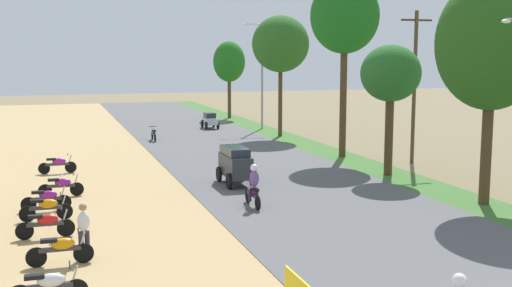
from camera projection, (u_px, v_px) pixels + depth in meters
name	position (u px, v px, depth m)	size (l,w,h in m)	color
parked_motorbike_nearest	(49.00, 285.00, 14.38)	(1.80, 0.54, 0.94)	black
parked_motorbike_second	(61.00, 248.00, 17.17)	(1.80, 0.54, 0.94)	black
parked_motorbike_third	(46.00, 223.00, 19.72)	(1.80, 0.54, 0.94)	black
parked_motorbike_fourth	(47.00, 207.00, 21.83)	(1.80, 0.54, 0.94)	black
parked_motorbike_fifth	(47.00, 198.00, 23.22)	(1.80, 0.54, 0.94)	black
parked_motorbike_sixth	(62.00, 185.00, 25.54)	(1.80, 0.54, 0.94)	black
parked_motorbike_seventh	(58.00, 164.00, 30.62)	(1.80, 0.54, 0.94)	black
pedestrian_on_shoulder	(84.00, 228.00, 17.60)	(0.42, 0.34, 1.62)	#33333D
median_tree_nearest	(492.00, 44.00, 23.54)	(4.16, 4.16, 8.71)	#4C351E
median_tree_second	(391.00, 75.00, 29.69)	(2.85, 2.85, 6.23)	#4C351E
median_tree_third	(345.00, 17.00, 34.78)	(3.83, 3.83, 10.00)	#4C351E
median_tree_fourth	(281.00, 44.00, 44.13)	(4.02, 4.02, 8.52)	#4C351E
median_tree_fifth	(229.00, 62.00, 57.40)	(2.93, 2.93, 7.04)	#4C351E
streetlamp_mid	(262.00, 68.00, 48.99)	(3.16, 0.20, 8.30)	gray
utility_pole_near	(414.00, 85.00, 33.41)	(1.80, 0.20, 8.12)	brown
car_van_charcoal	(235.00, 163.00, 27.86)	(1.19, 2.41, 1.67)	#282D33
car_hatchback_silver	(210.00, 120.00, 49.59)	(1.04, 2.00, 1.23)	#B7BCC1
motorbike_ahead_second	(253.00, 187.00, 23.71)	(0.54, 1.80, 1.66)	black
motorbike_ahead_third	(153.00, 133.00, 42.34)	(0.54, 1.80, 0.94)	black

